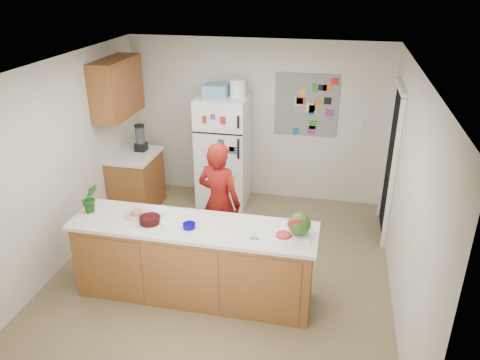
% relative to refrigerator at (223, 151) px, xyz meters
% --- Properties ---
extents(floor, '(4.00, 4.50, 0.02)m').
position_rel_refrigerator_xyz_m(floor, '(0.45, -1.88, -0.86)').
color(floor, brown).
rests_on(floor, ground).
extents(wall_back, '(4.00, 0.02, 2.50)m').
position_rel_refrigerator_xyz_m(wall_back, '(0.45, 0.38, 0.40)').
color(wall_back, beige).
rests_on(wall_back, ground).
extents(wall_left, '(0.02, 4.50, 2.50)m').
position_rel_refrigerator_xyz_m(wall_left, '(-1.56, -1.88, 0.40)').
color(wall_left, beige).
rests_on(wall_left, ground).
extents(wall_right, '(0.02, 4.50, 2.50)m').
position_rel_refrigerator_xyz_m(wall_right, '(2.46, -1.88, 0.40)').
color(wall_right, beige).
rests_on(wall_right, ground).
extents(ceiling, '(4.00, 4.50, 0.02)m').
position_rel_refrigerator_xyz_m(ceiling, '(0.45, -1.88, 1.66)').
color(ceiling, white).
rests_on(ceiling, wall_back).
extents(doorway, '(0.03, 0.85, 2.04)m').
position_rel_refrigerator_xyz_m(doorway, '(2.44, -0.43, 0.17)').
color(doorway, black).
rests_on(doorway, ground).
extents(peninsula_base, '(2.60, 0.62, 0.88)m').
position_rel_refrigerator_xyz_m(peninsula_base, '(0.25, -2.38, -0.41)').
color(peninsula_base, brown).
rests_on(peninsula_base, floor).
extents(peninsula_top, '(2.68, 0.70, 0.04)m').
position_rel_refrigerator_xyz_m(peninsula_top, '(0.25, -2.38, 0.05)').
color(peninsula_top, silver).
rests_on(peninsula_top, peninsula_base).
extents(side_counter_base, '(0.60, 0.80, 0.86)m').
position_rel_refrigerator_xyz_m(side_counter_base, '(-1.24, -0.53, -0.42)').
color(side_counter_base, brown).
rests_on(side_counter_base, floor).
extents(side_counter_top, '(0.64, 0.84, 0.04)m').
position_rel_refrigerator_xyz_m(side_counter_top, '(-1.24, -0.53, 0.03)').
color(side_counter_top, silver).
rests_on(side_counter_top, side_counter_base).
extents(upper_cabinets, '(0.35, 1.00, 0.80)m').
position_rel_refrigerator_xyz_m(upper_cabinets, '(-1.37, -0.58, 1.05)').
color(upper_cabinets, brown).
rests_on(upper_cabinets, wall_left).
extents(refrigerator, '(0.75, 0.70, 1.70)m').
position_rel_refrigerator_xyz_m(refrigerator, '(0.00, 0.00, 0.00)').
color(refrigerator, silver).
rests_on(refrigerator, floor).
extents(fridge_top_bin, '(0.35, 0.28, 0.18)m').
position_rel_refrigerator_xyz_m(fridge_top_bin, '(-0.10, 0.00, 0.94)').
color(fridge_top_bin, '#5999B2').
rests_on(fridge_top_bin, refrigerator).
extents(photo_collage, '(0.95, 0.01, 0.95)m').
position_rel_refrigerator_xyz_m(photo_collage, '(1.20, 0.36, 0.70)').
color(photo_collage, slate).
rests_on(photo_collage, wall_back).
extents(person, '(0.65, 0.51, 1.57)m').
position_rel_refrigerator_xyz_m(person, '(0.34, -1.57, -0.06)').
color(person, maroon).
rests_on(person, floor).
extents(blender_appliance, '(0.14, 0.14, 0.38)m').
position_rel_refrigerator_xyz_m(blender_appliance, '(-1.19, -0.36, 0.24)').
color(blender_appliance, black).
rests_on(blender_appliance, side_counter_top).
extents(cutting_board, '(0.37, 0.28, 0.01)m').
position_rel_refrigerator_xyz_m(cutting_board, '(1.33, -2.37, 0.08)').
color(cutting_board, white).
rests_on(cutting_board, peninsula_top).
extents(watermelon, '(0.24, 0.24, 0.24)m').
position_rel_refrigerator_xyz_m(watermelon, '(1.39, -2.35, 0.20)').
color(watermelon, '#1C5D15').
rests_on(watermelon, cutting_board).
extents(watermelon_slice, '(0.16, 0.16, 0.02)m').
position_rel_refrigerator_xyz_m(watermelon_slice, '(1.23, -2.42, 0.09)').
color(watermelon_slice, red).
rests_on(watermelon_slice, cutting_board).
extents(cherry_bowl, '(0.29, 0.29, 0.07)m').
position_rel_refrigerator_xyz_m(cherry_bowl, '(-0.21, -2.44, 0.11)').
color(cherry_bowl, black).
rests_on(cherry_bowl, peninsula_top).
extents(white_bowl, '(0.20, 0.20, 0.06)m').
position_rel_refrigerator_xyz_m(white_bowl, '(-0.17, -2.22, 0.10)').
color(white_bowl, white).
rests_on(white_bowl, peninsula_top).
extents(cobalt_bowl, '(0.18, 0.18, 0.05)m').
position_rel_refrigerator_xyz_m(cobalt_bowl, '(0.24, -2.45, 0.10)').
color(cobalt_bowl, '#02006C').
rests_on(cobalt_bowl, peninsula_top).
extents(plate, '(0.34, 0.34, 0.02)m').
position_rel_refrigerator_xyz_m(plate, '(-0.42, -2.32, 0.08)').
color(plate, beige).
rests_on(plate, peninsula_top).
extents(paper_towel, '(0.24, 0.23, 0.02)m').
position_rel_refrigerator_xyz_m(paper_towel, '(-0.03, -2.39, 0.08)').
color(paper_towel, silver).
rests_on(paper_towel, peninsula_top).
extents(keys, '(0.09, 0.05, 0.01)m').
position_rel_refrigerator_xyz_m(keys, '(0.95, -2.53, 0.08)').
color(keys, gray).
rests_on(keys, peninsula_top).
extents(potted_plant, '(0.23, 0.23, 0.33)m').
position_rel_refrigerator_xyz_m(potted_plant, '(-0.95, -2.33, 0.24)').
color(potted_plant, '#0D3B10').
rests_on(potted_plant, peninsula_top).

